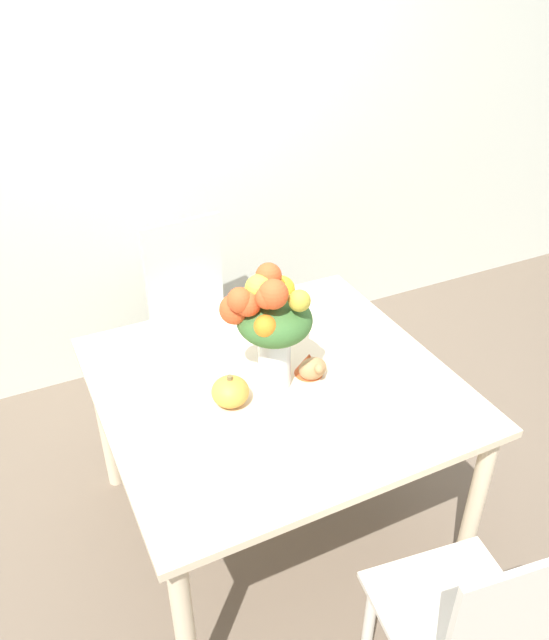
{
  "coord_description": "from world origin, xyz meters",
  "views": [
    {
      "loc": [
        -0.75,
        -1.55,
        2.1
      ],
      "look_at": [
        -0.01,
        -0.01,
        1.01
      ],
      "focal_mm": 35.0,
      "sensor_mm": 36.0,
      "label": 1
    }
  ],
  "objects_px": {
    "dining_chair_far_side": "(473,632)",
    "turkey_figurine": "(311,366)",
    "dining_chair_near_window": "(198,316)",
    "flower_vase": "(270,320)",
    "pumpkin": "(230,391)"
  },
  "relations": [
    {
      "from": "turkey_figurine",
      "to": "dining_chair_far_side",
      "type": "bearing_deg",
      "value": -88.32
    },
    {
      "from": "turkey_figurine",
      "to": "dining_chair_near_window",
      "type": "relative_size",
      "value": 0.15
    },
    {
      "from": "dining_chair_far_side",
      "to": "dining_chair_near_window",
      "type": "bearing_deg",
      "value": -78.41
    },
    {
      "from": "dining_chair_far_side",
      "to": "turkey_figurine",
      "type": "bearing_deg",
      "value": -80.56
    },
    {
      "from": "pumpkin",
      "to": "turkey_figurine",
      "type": "relative_size",
      "value": 0.91
    },
    {
      "from": "turkey_figurine",
      "to": "dining_chair_far_side",
      "type": "relative_size",
      "value": 0.15
    },
    {
      "from": "pumpkin",
      "to": "dining_chair_near_window",
      "type": "xyz_separation_m",
      "value": [
        0.22,
        0.97,
        -0.32
      ]
    },
    {
      "from": "flower_vase",
      "to": "pumpkin",
      "type": "height_order",
      "value": "flower_vase"
    },
    {
      "from": "dining_chair_near_window",
      "to": "dining_chair_far_side",
      "type": "bearing_deg",
      "value": -91.26
    },
    {
      "from": "dining_chair_near_window",
      "to": "dining_chair_far_side",
      "type": "distance_m",
      "value": 1.85
    },
    {
      "from": "flower_vase",
      "to": "dining_chair_far_side",
      "type": "xyz_separation_m",
      "value": [
        0.18,
        -0.91,
        -0.53
      ]
    },
    {
      "from": "dining_chair_near_window",
      "to": "dining_chair_far_side",
      "type": "relative_size",
      "value": 1.0
    },
    {
      "from": "pumpkin",
      "to": "turkey_figurine",
      "type": "bearing_deg",
      "value": 3.49
    },
    {
      "from": "turkey_figurine",
      "to": "dining_chair_far_side",
      "type": "distance_m",
      "value": 0.94
    },
    {
      "from": "flower_vase",
      "to": "dining_chair_far_side",
      "type": "height_order",
      "value": "flower_vase"
    }
  ]
}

